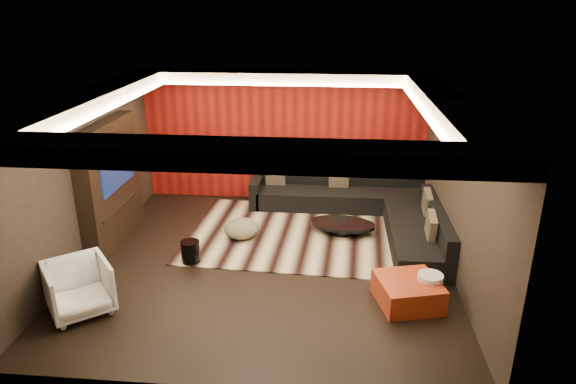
# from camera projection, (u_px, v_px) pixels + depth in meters

# --- Properties ---
(floor) EXTENTS (6.00, 6.00, 0.02)m
(floor) POSITION_uv_depth(u_px,v_px,m) (267.00, 263.00, 8.63)
(floor) COLOR black
(floor) RESTS_ON ground
(ceiling) EXTENTS (6.00, 6.00, 0.02)m
(ceiling) POSITION_uv_depth(u_px,v_px,m) (264.00, 95.00, 7.64)
(ceiling) COLOR silver
(ceiling) RESTS_ON ground
(wall_back) EXTENTS (6.00, 0.02, 2.80)m
(wall_back) POSITION_uv_depth(u_px,v_px,m) (284.00, 137.00, 10.94)
(wall_back) COLOR black
(wall_back) RESTS_ON ground
(wall_left) EXTENTS (0.02, 6.00, 2.80)m
(wall_left) POSITION_uv_depth(u_px,v_px,m) (84.00, 178.00, 8.39)
(wall_left) COLOR black
(wall_left) RESTS_ON ground
(wall_right) EXTENTS (0.02, 6.00, 2.80)m
(wall_right) POSITION_uv_depth(u_px,v_px,m) (460.00, 190.00, 7.88)
(wall_right) COLOR black
(wall_right) RESTS_ON ground
(red_feature_wall) EXTENTS (5.98, 0.05, 2.78)m
(red_feature_wall) POSITION_uv_depth(u_px,v_px,m) (284.00, 137.00, 10.90)
(red_feature_wall) COLOR #6B0C0A
(red_feature_wall) RESTS_ON ground
(soffit_back) EXTENTS (6.00, 0.60, 0.22)m
(soffit_back) POSITION_uv_depth(u_px,v_px,m) (283.00, 77.00, 10.20)
(soffit_back) COLOR silver
(soffit_back) RESTS_ON ground
(soffit_front) EXTENTS (6.00, 0.60, 0.22)m
(soffit_front) POSITION_uv_depth(u_px,v_px,m) (229.00, 154.00, 5.17)
(soffit_front) COLOR silver
(soffit_front) RESTS_ON ground
(soffit_left) EXTENTS (0.60, 4.80, 0.22)m
(soffit_left) POSITION_uv_depth(u_px,v_px,m) (91.00, 100.00, 7.91)
(soffit_left) COLOR silver
(soffit_left) RESTS_ON ground
(soffit_right) EXTENTS (0.60, 4.80, 0.22)m
(soffit_right) POSITION_uv_depth(u_px,v_px,m) (448.00, 106.00, 7.45)
(soffit_right) COLOR silver
(soffit_right) RESTS_ON ground
(cove_back) EXTENTS (4.80, 0.08, 0.04)m
(cove_back) POSITION_uv_depth(u_px,v_px,m) (281.00, 85.00, 9.91)
(cove_back) COLOR #FFD899
(cove_back) RESTS_ON ground
(cove_front) EXTENTS (4.80, 0.08, 0.04)m
(cove_front) POSITION_uv_depth(u_px,v_px,m) (235.00, 153.00, 5.51)
(cove_front) COLOR #FFD899
(cove_front) RESTS_ON ground
(cove_left) EXTENTS (0.08, 4.80, 0.04)m
(cove_left) POSITION_uv_depth(u_px,v_px,m) (113.00, 106.00, 7.91)
(cove_left) COLOR #FFD899
(cove_left) RESTS_ON ground
(cove_right) EXTENTS (0.08, 4.80, 0.04)m
(cove_right) POSITION_uv_depth(u_px,v_px,m) (424.00, 112.00, 7.51)
(cove_right) COLOR #FFD899
(cove_right) RESTS_ON ground
(tv_surround) EXTENTS (0.30, 2.00, 2.20)m
(tv_surround) POSITION_uv_depth(u_px,v_px,m) (110.00, 184.00, 9.04)
(tv_surround) COLOR black
(tv_surround) RESTS_ON ground
(tv_screen) EXTENTS (0.04, 1.30, 0.80)m
(tv_screen) POSITION_uv_depth(u_px,v_px,m) (117.00, 165.00, 8.91)
(tv_screen) COLOR black
(tv_screen) RESTS_ON ground
(tv_shelf) EXTENTS (0.04, 1.60, 0.04)m
(tv_shelf) POSITION_uv_depth(u_px,v_px,m) (122.00, 205.00, 9.17)
(tv_shelf) COLOR black
(tv_shelf) RESTS_ON ground
(rug) EXTENTS (4.15, 3.20, 0.02)m
(rug) POSITION_uv_depth(u_px,v_px,m) (296.00, 234.00, 9.65)
(rug) COLOR beige
(rug) RESTS_ON floor
(coffee_table) EXTENTS (1.38, 1.38, 0.20)m
(coffee_table) POSITION_uv_depth(u_px,v_px,m) (343.00, 228.00, 9.65)
(coffee_table) COLOR black
(coffee_table) RESTS_ON rug
(drum_stool) EXTENTS (0.36, 0.36, 0.37)m
(drum_stool) POSITION_uv_depth(u_px,v_px,m) (191.00, 251.00, 8.56)
(drum_stool) COLOR black
(drum_stool) RESTS_ON rug
(striped_pouf) EXTENTS (0.84, 0.84, 0.35)m
(striped_pouf) POSITION_uv_depth(u_px,v_px,m) (242.00, 228.00, 9.43)
(striped_pouf) COLOR beige
(striped_pouf) RESTS_ON rug
(white_side_table) EXTENTS (0.46, 0.46, 0.45)m
(white_side_table) POSITION_uv_depth(u_px,v_px,m) (429.00, 288.00, 7.42)
(white_side_table) COLOR silver
(white_side_table) RESTS_ON floor
(orange_ottoman) EXTENTS (1.03, 1.03, 0.37)m
(orange_ottoman) POSITION_uv_depth(u_px,v_px,m) (408.00, 292.00, 7.41)
(orange_ottoman) COLOR #903312
(orange_ottoman) RESTS_ON floor
(armchair) EXTENTS (1.16, 1.16, 0.76)m
(armchair) POSITION_uv_depth(u_px,v_px,m) (79.00, 288.00, 7.15)
(armchair) COLOR white
(armchair) RESTS_ON floor
(sectional_sofa) EXTENTS (3.65, 3.50, 0.75)m
(sectional_sofa) POSITION_uv_depth(u_px,v_px,m) (366.00, 209.00, 10.13)
(sectional_sofa) COLOR black
(sectional_sofa) RESTS_ON floor
(throw_pillows) EXTENTS (3.25, 2.71, 0.50)m
(throw_pillows) POSITION_uv_depth(u_px,v_px,m) (362.00, 193.00, 9.94)
(throw_pillows) COLOR tan
(throw_pillows) RESTS_ON sectional_sofa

